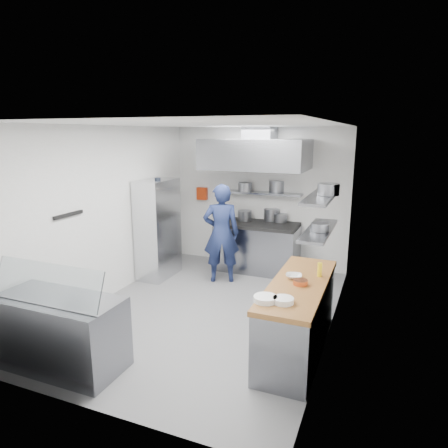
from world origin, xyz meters
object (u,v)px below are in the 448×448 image
at_px(gas_range, 257,248).
at_px(chef, 221,233).
at_px(wire_rack, 158,229).
at_px(display_case, 60,332).

bearing_deg(gas_range, chef, -117.29).
bearing_deg(wire_rack, chef, 9.35).
xyz_separation_m(gas_range, display_case, (-1.10, -4.10, -0.03)).
distance_m(gas_range, display_case, 4.25).
distance_m(gas_range, chef, 1.03).
distance_m(chef, wire_rack, 1.22).
bearing_deg(wire_rack, gas_range, 32.15).
distance_m(wire_rack, display_case, 3.16).
distance_m(chef, display_case, 3.38).
bearing_deg(display_case, chef, 78.37).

